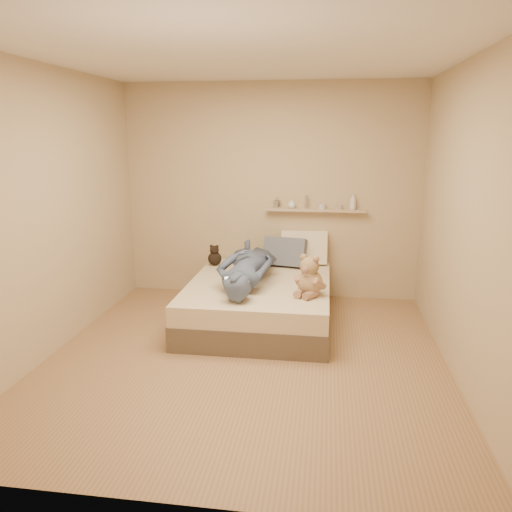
% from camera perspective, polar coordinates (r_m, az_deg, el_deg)
% --- Properties ---
extents(room, '(3.80, 3.80, 3.80)m').
position_cam_1_polar(room, '(4.28, -1.24, 4.45)').
color(room, '#99704F').
rests_on(room, ground).
extents(bed, '(1.50, 1.90, 0.45)m').
position_cam_1_polar(bed, '(5.44, 0.42, -5.21)').
color(bed, brown).
rests_on(bed, floor).
extents(game_console, '(0.20, 0.13, 0.06)m').
position_cam_1_polar(game_console, '(4.83, -2.49, -2.78)').
color(game_console, '#ABAEB2').
rests_on(game_console, bed).
extents(teddy_bear, '(0.33, 0.34, 0.42)m').
position_cam_1_polar(teddy_bear, '(4.90, 6.12, -2.57)').
color(teddy_bear, '#A5815B').
rests_on(teddy_bear, bed).
extents(dark_plush, '(0.17, 0.17, 0.25)m').
position_cam_1_polar(dark_plush, '(6.02, -4.75, -0.04)').
color(dark_plush, black).
rests_on(dark_plush, bed).
extents(pillow_cream, '(0.57, 0.29, 0.43)m').
position_cam_1_polar(pillow_cream, '(6.08, 5.51, 0.96)').
color(pillow_cream, beige).
rests_on(pillow_cream, bed).
extents(pillow_grey, '(0.54, 0.34, 0.37)m').
position_cam_1_polar(pillow_grey, '(5.96, 3.30, 0.46)').
color(pillow_grey, slate).
rests_on(pillow_grey, bed).
extents(person, '(0.58, 1.57, 0.37)m').
position_cam_1_polar(person, '(5.30, -0.97, -1.04)').
color(person, '#425067').
rests_on(person, bed).
extents(wall_shelf, '(1.20, 0.12, 0.03)m').
position_cam_1_polar(wall_shelf, '(6.07, 6.78, 5.23)').
color(wall_shelf, tan).
rests_on(wall_shelf, wall_back).
extents(shelf_bottles, '(1.00, 0.12, 0.20)m').
position_cam_1_polar(shelf_bottles, '(6.06, 6.86, 6.02)').
color(shelf_bottles, '#B8B9BC').
rests_on(shelf_bottles, wall_shelf).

